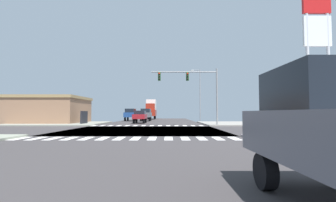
{
  "coord_description": "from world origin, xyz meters",
  "views": [
    {
      "loc": [
        2.21,
        -21.99,
        1.56
      ],
      "look_at": [
        2.13,
        9.35,
        3.1
      ],
      "focal_mm": 25.76,
      "sensor_mm": 36.0,
      "label": 1
    }
  ],
  "objects": [
    {
      "name": "street_lamp",
      "position": [
        7.86,
        21.84,
        5.56
      ],
      "size": [
        1.78,
        0.32,
        9.48
      ],
      "color": "gray",
      "rests_on": "ground"
    },
    {
      "name": "suv_farside_2",
      "position": [
        -5.0,
        24.42,
        1.39
      ],
      "size": [
        1.96,
        4.6,
        2.34
      ],
      "rotation": [
        0.0,
        0.0,
        3.14
      ],
      "color": "black",
      "rests_on": "ground"
    },
    {
      "name": "crosswalk_near",
      "position": [
        -0.25,
        -7.3,
        0.0
      ],
      "size": [
        13.5,
        2.0,
        0.01
      ],
      "color": "white",
      "rests_on": "ground"
    },
    {
      "name": "ground",
      "position": [
        0.0,
        0.0,
        -0.03
      ],
      "size": [
        90.0,
        90.0,
        0.05
      ],
      "color": "#393536"
    },
    {
      "name": "traffic_signal_mast",
      "position": [
        5.05,
        6.81,
        5.14
      ],
      "size": [
        7.98,
        0.55,
        6.89
      ],
      "color": "gray",
      "rests_on": "ground"
    },
    {
      "name": "bank_building",
      "position": [
        -16.55,
        13.63,
        1.99
      ],
      "size": [
        13.85,
        9.05,
        3.96
      ],
      "color": "#956C50",
      "rests_on": "ground"
    },
    {
      "name": "sedan_leading_1",
      "position": [
        -2.0,
        14.29,
        1.12
      ],
      "size": [
        1.8,
        4.3,
        1.88
      ],
      "rotation": [
        0.0,
        0.0,
        3.14
      ],
      "color": "black",
      "rests_on": "ground"
    },
    {
      "name": "gas_station_sign",
      "position": [
        10.89,
        -8.22,
        6.09
      ],
      "size": [
        1.6,
        0.2,
        8.75
      ],
      "color": "silver",
      "rests_on": "ground"
    },
    {
      "name": "box_truck_crossing_1",
      "position": [
        -2.0,
        37.9,
        2.56
      ],
      "size": [
        2.4,
        7.2,
        4.85
      ],
      "rotation": [
        0.0,
        0.0,
        3.14
      ],
      "color": "black",
      "rests_on": "ground"
    },
    {
      "name": "suv_trailing_4",
      "position": [
        -2.0,
        23.99,
        1.39
      ],
      "size": [
        1.96,
        4.6,
        2.34
      ],
      "rotation": [
        0.0,
        0.0,
        3.14
      ],
      "color": "black",
      "rests_on": "ground"
    },
    {
      "name": "crosswalk_far",
      "position": [
        -0.25,
        7.3,
        0.0
      ],
      "size": [
        13.5,
        2.0,
        0.01
      ],
      "color": "white",
      "rests_on": "ground"
    },
    {
      "name": "sidewalk_corner_nw",
      "position": [
        -13.0,
        12.0,
        0.07
      ],
      "size": [
        12.0,
        12.0,
        0.14
      ],
      "color": "gray",
      "rests_on": "ground"
    },
    {
      "name": "sidewalk_corner_ne",
      "position": [
        13.0,
        12.0,
        0.07
      ],
      "size": [
        12.0,
        12.0,
        0.14
      ],
      "color": "gray",
      "rests_on": "ground"
    }
  ]
}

